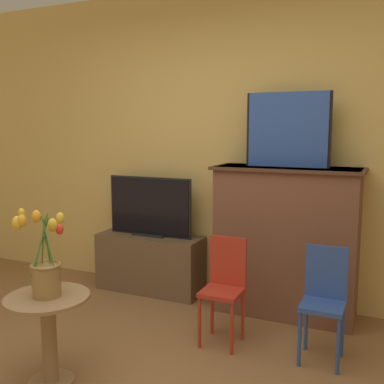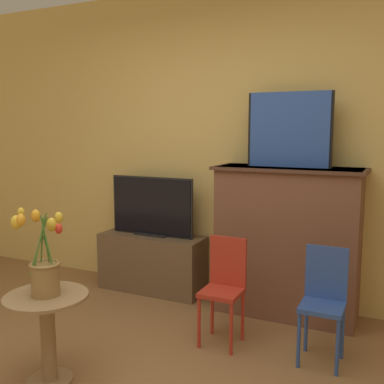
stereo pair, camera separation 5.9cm
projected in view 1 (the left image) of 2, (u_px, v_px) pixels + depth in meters
wall_back at (232, 145)px, 3.91m from camera, size 8.00×0.06×2.70m
fireplace_mantel at (286, 240)px, 3.58m from camera, size 1.15×0.45×1.19m
painting at (288, 130)px, 3.46m from camera, size 0.65×0.03×0.58m
tv_stand at (150, 263)px, 4.14m from camera, size 0.98×0.35×0.52m
tv_monitor at (150, 207)px, 4.07m from camera, size 0.82×0.12×0.54m
chair_red at (224, 283)px, 3.13m from camera, size 0.27×0.27×0.74m
chair_blue at (324, 296)px, 2.89m from camera, size 0.27×0.27×0.74m
side_table at (49, 327)px, 2.60m from camera, size 0.48×0.48×0.54m
vase_tulips at (45, 268)px, 2.55m from camera, size 0.30×0.27×0.50m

